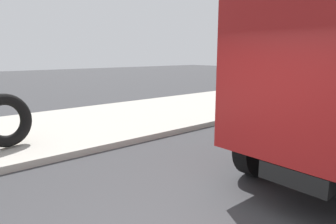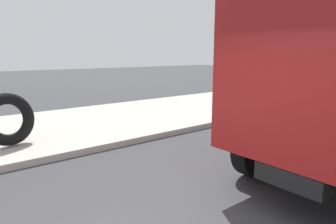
% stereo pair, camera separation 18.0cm
% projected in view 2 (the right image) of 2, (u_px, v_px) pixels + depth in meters
% --- Properties ---
extents(sidewalk_curb, '(36.00, 5.00, 0.15)m').
position_uv_depth(sidewalk_curb, '(16.00, 134.00, 7.93)').
color(sidewalk_curb, '#ADA89E').
rests_on(sidewalk_curb, ground).
extents(loose_tire, '(1.27, 0.75, 1.22)m').
position_uv_depth(loose_tire, '(8.00, 119.00, 6.64)').
color(loose_tire, black).
rests_on(loose_tire, sidewalk_curb).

